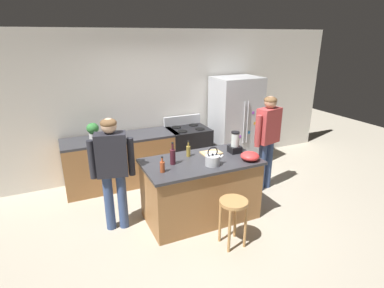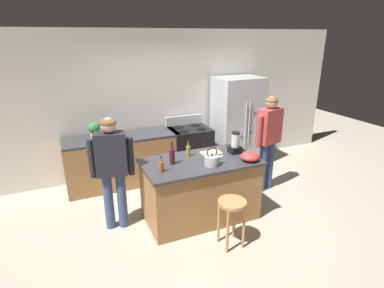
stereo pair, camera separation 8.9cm
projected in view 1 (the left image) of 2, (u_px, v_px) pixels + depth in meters
ground_plane at (200, 216)px, 4.63m from camera, size 14.00×14.00×0.00m
back_wall at (156, 103)px, 5.85m from camera, size 8.00×0.10×2.70m
kitchen_island at (201, 189)px, 4.48m from camera, size 1.65×0.90×0.91m
back_counter_run at (123, 161)px, 5.49m from camera, size 2.00×0.64×0.91m
refrigerator at (235, 122)px, 6.21m from camera, size 0.90×0.73×1.82m
stove_range at (188, 150)px, 5.97m from camera, size 0.76×0.65×1.09m
person_by_island_left at (112, 165)px, 4.04m from camera, size 0.60×0.30×1.60m
person_by_sink_right at (268, 135)px, 5.15m from camera, size 0.59×0.31×1.66m
bar_stool at (233, 210)px, 3.85m from camera, size 0.36×0.36×0.64m
potted_plant at (93, 130)px, 5.11m from camera, size 0.20×0.20×0.30m
blender_appliance at (235, 144)px, 4.58m from camera, size 0.17×0.17×0.33m
bottle_cooking_sauce at (162, 166)px, 3.94m from camera, size 0.06×0.06×0.22m
bottle_wine at (173, 156)px, 4.17m from camera, size 0.08×0.08×0.32m
bottle_vinegar at (188, 151)px, 4.45m from camera, size 0.06×0.06×0.24m
mixing_bowl at (250, 156)px, 4.32m from camera, size 0.27×0.27×0.12m
tea_kettle at (213, 160)px, 4.15m from camera, size 0.28×0.20×0.27m
cutting_board at (211, 153)px, 4.58m from camera, size 0.30×0.20×0.02m
chef_knife at (212, 152)px, 4.58m from camera, size 0.21×0.12×0.01m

